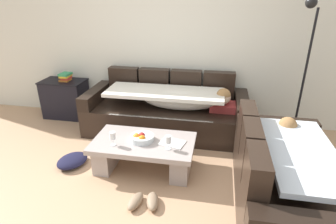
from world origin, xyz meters
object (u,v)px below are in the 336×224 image
object	(u,v)px
wine_glass_near_left	(113,136)
side_cabinet	(66,99)
couch_near_window	(285,180)
floor_lamp	(304,64)
wine_glass_near_right	(168,140)
book_stack_on_cabinet	(66,77)
pair_of_shoes	(144,201)
coffee_table	(144,151)
crumpled_garment	(72,161)
couch_along_wall	(169,111)
fruit_bowl	(142,138)
open_magazine	(172,143)

from	to	relation	value
wine_glass_near_left	side_cabinet	size ratio (longest dim) A/B	0.23
couch_near_window	floor_lamp	size ratio (longest dim) A/B	0.91
wine_glass_near_right	book_stack_on_cabinet	distance (m)	2.44
book_stack_on_cabinet	pair_of_shoes	xyz separation A→B (m)	(1.83, -1.90, -0.66)
side_cabinet	pair_of_shoes	world-z (taller)	side_cabinet
wine_glass_near_left	wine_glass_near_right	distance (m)	0.64
wine_glass_near_left	coffee_table	bearing A→B (deg)	26.53
side_cabinet	crumpled_garment	distance (m)	1.62
wine_glass_near_right	crumpled_garment	bearing A→B (deg)	178.73
couch_near_window	floor_lamp	distance (m)	1.76
couch_along_wall	fruit_bowl	bearing A→B (deg)	-96.90
open_magazine	side_cabinet	xyz separation A→B (m)	(-2.07, 1.26, -0.06)
wine_glass_near_left	floor_lamp	distance (m)	2.64
couch_near_window	side_cabinet	size ratio (longest dim) A/B	2.46
wine_glass_near_right	side_cabinet	bearing A→B (deg)	145.66
wine_glass_near_right	side_cabinet	size ratio (longest dim) A/B	0.23
pair_of_shoes	coffee_table	bearing A→B (deg)	104.66
couch_along_wall	pair_of_shoes	bearing A→B (deg)	-88.07
couch_along_wall	couch_near_window	size ratio (longest dim) A/B	1.35
coffee_table	wine_glass_near_right	xyz separation A→B (m)	(0.32, -0.13, 0.26)
open_magazine	pair_of_shoes	bearing A→B (deg)	-91.98
couch_near_window	fruit_bowl	xyz separation A→B (m)	(-1.54, 0.41, 0.09)
floor_lamp	pair_of_shoes	bearing A→B (deg)	-134.99
coffee_table	floor_lamp	size ratio (longest dim) A/B	0.62
coffee_table	pair_of_shoes	size ratio (longest dim) A/B	3.51
book_stack_on_cabinet	floor_lamp	world-z (taller)	floor_lamp
side_cabinet	fruit_bowl	bearing A→B (deg)	-36.72
wine_glass_near_left	open_magazine	size ratio (longest dim) A/B	0.59
coffee_table	wine_glass_near_left	size ratio (longest dim) A/B	7.23
fruit_bowl	book_stack_on_cabinet	xyz separation A→B (m)	(-1.65, 1.28, 0.29)
open_magazine	side_cabinet	distance (m)	2.42
coffee_table	floor_lamp	xyz separation A→B (m)	(1.91, 1.12, 0.88)
open_magazine	floor_lamp	bearing A→B (deg)	49.09
fruit_bowl	crumpled_garment	bearing A→B (deg)	-173.67
pair_of_shoes	crumpled_garment	distance (m)	1.19
fruit_bowl	floor_lamp	size ratio (longest dim) A/B	0.14
wine_glass_near_left	floor_lamp	size ratio (longest dim) A/B	0.09
open_magazine	book_stack_on_cabinet	bearing A→B (deg)	161.55
couch_near_window	wine_glass_near_left	bearing A→B (deg)	82.24
wine_glass_near_right	open_magazine	xyz separation A→B (m)	(0.02, 0.14, -0.11)
wine_glass_near_right	fruit_bowl	bearing A→B (deg)	159.78
coffee_table	pair_of_shoes	distance (m)	0.68
floor_lamp	fruit_bowl	bearing A→B (deg)	-149.83
wine_glass_near_left	pair_of_shoes	size ratio (longest dim) A/B	0.49
couch_along_wall	wine_glass_near_left	distance (m)	1.29
coffee_table	side_cabinet	size ratio (longest dim) A/B	1.67
coffee_table	pair_of_shoes	xyz separation A→B (m)	(0.16, -0.63, -0.19)
couch_along_wall	pair_of_shoes	xyz separation A→B (m)	(0.06, -1.67, -0.28)
couch_near_window	coffee_table	distance (m)	1.58
side_cabinet	open_magazine	bearing A→B (deg)	-31.38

